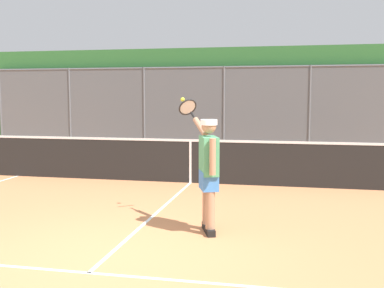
% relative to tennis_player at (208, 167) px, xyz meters
% --- Properties ---
extents(ground_plane, '(60.00, 60.00, 0.00)m').
position_rel_tennis_player_xyz_m(ground_plane, '(1.00, 1.24, -0.92)').
color(ground_plane, '#C67A4C').
extents(court_line_markings, '(8.47, 9.65, 0.01)m').
position_rel_tennis_player_xyz_m(court_line_markings, '(1.00, 2.09, -0.92)').
color(court_line_markings, white).
rests_on(court_line_markings, ground).
extents(fence_backdrop, '(19.29, 1.37, 3.47)m').
position_rel_tennis_player_xyz_m(fence_backdrop, '(1.00, -9.37, 0.80)').
color(fence_backdrop, '#565B60').
rests_on(fence_backdrop, ground).
extents(tennis_net, '(10.88, 0.09, 1.07)m').
position_rel_tennis_player_xyz_m(tennis_net, '(1.00, -3.53, -0.43)').
color(tennis_net, '#2D2D2D').
rests_on(tennis_net, ground).
extents(tennis_player, '(0.80, 1.19, 1.88)m').
position_rel_tennis_player_xyz_m(tennis_player, '(0.00, 0.00, 0.00)').
color(tennis_player, black).
rests_on(tennis_player, ground).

